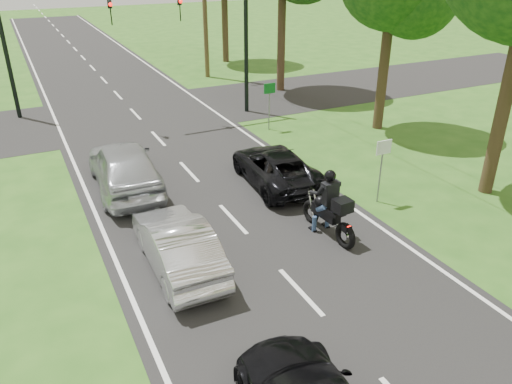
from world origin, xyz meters
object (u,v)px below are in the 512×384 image
(dark_suv, at_px, (275,167))
(sign_white, at_px, (383,156))
(silver_sedan, at_px, (178,244))
(sign_green, at_px, (269,95))
(silver_suv, at_px, (124,166))
(traffic_signal, at_px, (209,29))
(motorcycle_rider, at_px, (330,211))

(dark_suv, height_order, sign_white, sign_white)
(silver_sedan, xyz_separation_m, sign_green, (7.18, 8.70, 0.91))
(silver_suv, bearing_deg, sign_green, -152.16)
(silver_sedan, relative_size, silver_suv, 0.83)
(sign_green, bearing_deg, traffic_signal, 117.38)
(dark_suv, bearing_deg, traffic_signal, -91.89)
(motorcycle_rider, height_order, traffic_signal, traffic_signal)
(silver_suv, xyz_separation_m, sign_green, (7.30, 3.43, 0.74))
(traffic_signal, relative_size, sign_green, 3.00)
(dark_suv, height_order, silver_suv, silver_suv)
(sign_white, bearing_deg, dark_suv, 129.88)
(dark_suv, bearing_deg, motorcycle_rider, 89.87)
(sign_white, bearing_deg, motorcycle_rider, -157.98)
(silver_sedan, distance_m, traffic_signal, 13.44)
(silver_sedan, relative_size, traffic_signal, 0.65)
(silver_suv, height_order, sign_white, sign_white)
(silver_suv, relative_size, sign_green, 2.33)
(motorcycle_rider, relative_size, silver_sedan, 0.57)
(motorcycle_rider, distance_m, sign_green, 9.52)
(dark_suv, xyz_separation_m, silver_sedan, (-4.68, -3.45, 0.06))
(dark_suv, relative_size, traffic_signal, 0.69)
(silver_suv, distance_m, sign_green, 8.10)
(sign_green, bearing_deg, silver_sedan, -129.55)
(motorcycle_rider, height_order, sign_green, sign_green)
(silver_suv, bearing_deg, dark_suv, 161.93)
(sign_green, bearing_deg, sign_white, -91.43)
(silver_suv, bearing_deg, silver_sedan, 93.94)
(traffic_signal, relative_size, sign_white, 3.00)
(motorcycle_rider, height_order, silver_sedan, motorcycle_rider)
(traffic_signal, bearing_deg, silver_suv, -131.66)
(motorcycle_rider, height_order, dark_suv, motorcycle_rider)
(motorcycle_rider, xyz_separation_m, dark_suv, (0.32, 3.81, -0.17))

